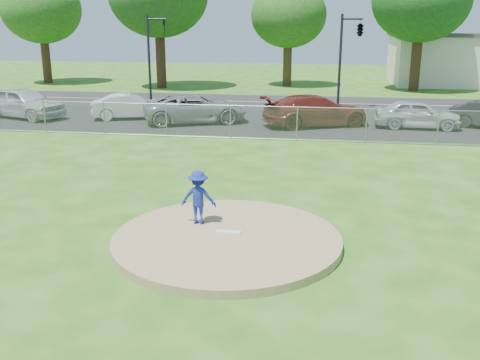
# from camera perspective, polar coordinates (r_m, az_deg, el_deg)

# --- Properties ---
(ground) EXTENTS (120.00, 120.00, 0.00)m
(ground) POSITION_cam_1_polar(r_m,az_deg,el_deg) (22.21, 3.19, 3.25)
(ground) COLOR #265111
(ground) RESTS_ON ground
(pitchers_mound) EXTENTS (5.40, 5.40, 0.20)m
(pitchers_mound) POSITION_cam_1_polar(r_m,az_deg,el_deg) (12.71, -1.40, -6.41)
(pitchers_mound) COLOR #8F7A4E
(pitchers_mound) RESTS_ON ground
(pitching_rubber) EXTENTS (0.60, 0.15, 0.04)m
(pitching_rubber) POSITION_cam_1_polar(r_m,az_deg,el_deg) (12.85, -1.24, -5.57)
(pitching_rubber) COLOR white
(pitching_rubber) RESTS_ON pitchers_mound
(chain_link_fence) EXTENTS (40.00, 0.06, 1.50)m
(chain_link_fence) POSITION_cam_1_polar(r_m,az_deg,el_deg) (24.01, 3.71, 6.06)
(chain_link_fence) COLOR gray
(chain_link_fence) RESTS_ON ground
(parking_lot) EXTENTS (50.00, 8.00, 0.01)m
(parking_lot) POSITION_cam_1_polar(r_m,az_deg,el_deg) (28.56, 4.52, 6.16)
(parking_lot) COLOR black
(parking_lot) RESTS_ON ground
(street) EXTENTS (60.00, 7.00, 0.01)m
(street) POSITION_cam_1_polar(r_m,az_deg,el_deg) (35.95, 5.48, 8.23)
(street) COLOR black
(street) RESTS_ON ground
(tree_center) EXTENTS (6.16, 6.16, 9.84)m
(tree_center) POSITION_cam_1_polar(r_m,az_deg,el_deg) (45.67, 5.22, 18.07)
(tree_center) COLOR #392814
(tree_center) RESTS_ON ground
(traffic_signal_left) EXTENTS (1.28, 0.20, 5.60)m
(traffic_signal_left) POSITION_cam_1_polar(r_m,az_deg,el_deg) (35.30, -9.34, 13.42)
(traffic_signal_left) COLOR black
(traffic_signal_left) RESTS_ON ground
(traffic_signal_center) EXTENTS (1.42, 2.48, 5.60)m
(traffic_signal_center) POSITION_cam_1_polar(r_m,az_deg,el_deg) (33.59, 12.49, 15.26)
(traffic_signal_center) COLOR black
(traffic_signal_center) RESTS_ON ground
(pitcher) EXTENTS (0.88, 0.51, 1.36)m
(pitcher) POSITION_cam_1_polar(r_m,az_deg,el_deg) (13.30, -4.45, -1.84)
(pitcher) COLOR navy
(pitcher) RESTS_ON pitchers_mound
(traffic_cone) EXTENTS (0.38, 0.38, 0.73)m
(traffic_cone) POSITION_cam_1_polar(r_m,az_deg,el_deg) (28.27, -9.49, 6.65)
(traffic_cone) COLOR #E84C0C
(traffic_cone) RESTS_ON parking_lot
(parked_car_silver) EXTENTS (5.28, 3.52, 1.67)m
(parked_car_silver) POSITION_cam_1_polar(r_m,az_deg,el_deg) (31.96, -22.02, 7.65)
(parked_car_silver) COLOR #B6B6BB
(parked_car_silver) RESTS_ON parking_lot
(parked_car_white) EXTENTS (4.34, 2.68, 1.35)m
(parked_car_white) POSITION_cam_1_polar(r_m,az_deg,el_deg) (30.03, -11.63, 7.70)
(parked_car_white) COLOR silver
(parked_car_white) RESTS_ON parking_lot
(parked_car_gray) EXTENTS (5.89, 4.28, 1.49)m
(parked_car_gray) POSITION_cam_1_polar(r_m,az_deg,el_deg) (28.32, -4.81, 7.61)
(parked_car_gray) COLOR gray
(parked_car_gray) RESTS_ON parking_lot
(parked_car_darkred) EXTENTS (5.85, 4.14, 1.57)m
(parked_car_darkred) POSITION_cam_1_polar(r_m,az_deg,el_deg) (27.56, 8.10, 7.35)
(parked_car_darkred) COLOR maroon
(parked_car_darkred) RESTS_ON parking_lot
(parked_car_pearl) EXTENTS (4.19, 1.77, 1.41)m
(parked_car_pearl) POSITION_cam_1_polar(r_m,az_deg,el_deg) (28.09, 18.40, 6.69)
(parked_car_pearl) COLOR #B6B9BB
(parked_car_pearl) RESTS_ON parking_lot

